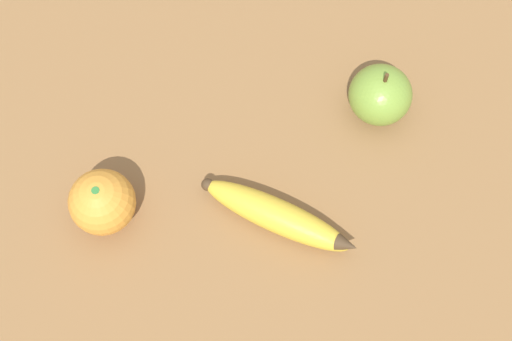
{
  "coord_description": "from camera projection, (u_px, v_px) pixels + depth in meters",
  "views": [
    {
      "loc": [
        -0.24,
        -0.31,
        0.74
      ],
      "look_at": [
        -0.09,
        -0.06,
        0.03
      ],
      "focal_mm": 50.0,
      "sensor_mm": 36.0,
      "label": 1
    }
  ],
  "objects": [
    {
      "name": "orange",
      "position": [
        102.0,
        202.0,
        0.75
      ],
      "size": [
        0.07,
        0.07,
        0.07
      ],
      "color": "orange",
      "rests_on": "ground_plane"
    },
    {
      "name": "banana",
      "position": [
        278.0,
        216.0,
        0.76
      ],
      "size": [
        0.12,
        0.17,
        0.04
      ],
      "rotation": [
        0.0,
        0.0,
        5.28
      ],
      "color": "gold",
      "rests_on": "ground_plane"
    },
    {
      "name": "apple",
      "position": [
        380.0,
        95.0,
        0.8
      ],
      "size": [
        0.07,
        0.07,
        0.08
      ],
      "color": "olive",
      "rests_on": "ground_plane"
    },
    {
      "name": "ground_plane",
      "position": [
        289.0,
        100.0,
        0.83
      ],
      "size": [
        3.0,
        3.0,
        0.0
      ],
      "primitive_type": "plane",
      "color": "olive"
    }
  ]
}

